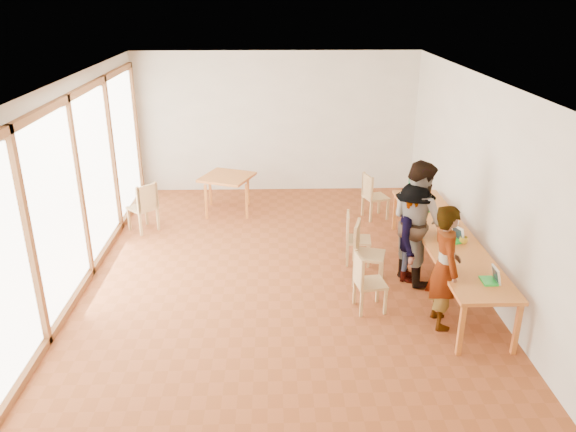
% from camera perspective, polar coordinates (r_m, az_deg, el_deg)
% --- Properties ---
extents(ground, '(8.00, 8.00, 0.00)m').
position_cam_1_polar(ground, '(8.92, -0.89, -5.73)').
color(ground, brown).
rests_on(ground, ground).
extents(wall_back, '(6.00, 0.10, 3.00)m').
position_cam_1_polar(wall_back, '(12.19, -1.20, 9.44)').
color(wall_back, silver).
rests_on(wall_back, ground).
extents(wall_front, '(6.00, 0.10, 3.00)m').
position_cam_1_polar(wall_front, '(4.71, -0.32, -12.22)').
color(wall_front, silver).
rests_on(wall_front, ground).
extents(wall_right, '(0.10, 8.00, 3.00)m').
position_cam_1_polar(wall_right, '(8.88, 18.83, 3.44)').
color(wall_right, silver).
rests_on(wall_right, ground).
extents(window_wall, '(0.10, 8.00, 3.00)m').
position_cam_1_polar(window_wall, '(8.81, -20.62, 3.06)').
color(window_wall, white).
rests_on(window_wall, ground).
extents(ceiling, '(6.00, 8.00, 0.04)m').
position_cam_1_polar(ceiling, '(7.97, -1.02, 13.86)').
color(ceiling, white).
rests_on(ceiling, wall_back).
extents(communal_table, '(0.80, 4.00, 0.75)m').
position_cam_1_polar(communal_table, '(8.75, 15.71, -2.06)').
color(communal_table, '#CC672D').
rests_on(communal_table, ground).
extents(side_table, '(0.90, 0.90, 0.75)m').
position_cam_1_polar(side_table, '(11.15, -6.20, 3.69)').
color(side_table, '#CC672D').
rests_on(side_table, ground).
extents(chair_near, '(0.45, 0.45, 0.45)m').
position_cam_1_polar(chair_near, '(7.76, 7.78, -6.10)').
color(chair_near, tan).
rests_on(chair_near, ground).
extents(chair_mid, '(0.55, 0.55, 0.51)m').
position_cam_1_polar(chair_mid, '(8.47, 7.61, -3.09)').
color(chair_mid, tan).
rests_on(chair_mid, ground).
extents(chair_far, '(0.44, 0.44, 0.45)m').
position_cam_1_polar(chair_far, '(9.07, 6.61, -1.72)').
color(chair_far, tan).
rests_on(chair_far, ground).
extents(chair_empty, '(0.52, 0.52, 0.48)m').
position_cam_1_polar(chair_empty, '(10.90, 8.48, 2.46)').
color(chair_empty, tan).
rests_on(chair_empty, ground).
extents(chair_spare, '(0.62, 0.62, 0.50)m').
position_cam_1_polar(chair_spare, '(10.48, -14.34, 1.34)').
color(chair_spare, tan).
rests_on(chair_spare, ground).
extents(person_near, '(0.42, 0.63, 1.69)m').
position_cam_1_polar(person_near, '(7.51, 15.64, -5.00)').
color(person_near, gray).
rests_on(person_near, ground).
extents(person_mid, '(1.02, 1.12, 1.87)m').
position_cam_1_polar(person_mid, '(8.61, 13.04, -0.50)').
color(person_mid, gray).
rests_on(person_mid, ground).
extents(person_far, '(0.85, 1.13, 1.55)m').
position_cam_1_polar(person_far, '(8.58, 12.53, -1.69)').
color(person_far, gray).
rests_on(person_far, ground).
extents(laptop_near, '(0.21, 0.25, 0.20)m').
position_cam_1_polar(laptop_near, '(7.50, 20.04, -5.93)').
color(laptop_near, green).
rests_on(laptop_near, communal_table).
extents(laptop_mid, '(0.30, 0.32, 0.22)m').
position_cam_1_polar(laptop_mid, '(8.53, 16.61, -2.02)').
color(laptop_mid, green).
rests_on(laptop_mid, communal_table).
extents(laptop_far, '(0.23, 0.27, 0.22)m').
position_cam_1_polar(laptop_far, '(9.60, 13.78, 0.99)').
color(laptop_far, green).
rests_on(laptop_far, communal_table).
extents(yellow_mug, '(0.14, 0.14, 0.10)m').
position_cam_1_polar(yellow_mug, '(8.48, 17.41, -2.35)').
color(yellow_mug, gold).
rests_on(yellow_mug, communal_table).
extents(green_bottle, '(0.07, 0.07, 0.28)m').
position_cam_1_polar(green_bottle, '(10.33, 12.29, 3.10)').
color(green_bottle, '#237948').
rests_on(green_bottle, communal_table).
extents(clear_glass, '(0.07, 0.07, 0.09)m').
position_cam_1_polar(clear_glass, '(9.35, 15.68, 0.13)').
color(clear_glass, silver).
rests_on(clear_glass, communal_table).
extents(condiment_cup, '(0.08, 0.08, 0.06)m').
position_cam_1_polar(condiment_cup, '(9.13, 16.71, -0.64)').
color(condiment_cup, white).
rests_on(condiment_cup, communal_table).
extents(pink_phone, '(0.05, 0.10, 0.01)m').
position_cam_1_polar(pink_phone, '(8.53, 16.20, -2.35)').
color(pink_phone, '#F6486D').
rests_on(pink_phone, communal_table).
extents(black_pouch, '(0.16, 0.26, 0.09)m').
position_cam_1_polar(black_pouch, '(9.74, 13.00, 1.26)').
color(black_pouch, black).
rests_on(black_pouch, communal_table).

